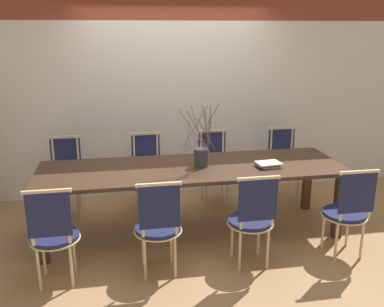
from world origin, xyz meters
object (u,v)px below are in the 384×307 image
at_px(chair_near_center, 252,217).
at_px(chair_far_center, 214,166).
at_px(dining_table, 192,174).
at_px(book_stack, 268,164).
at_px(vase_centerpiece, 201,156).

distance_m(chair_near_center, chair_far_center, 1.60).
bearing_deg(dining_table, book_stack, -9.65).
distance_m(chair_far_center, book_stack, 1.05).
relative_size(chair_far_center, vase_centerpiece, 1.38).
xyz_separation_m(dining_table, vase_centerpiece, (0.10, 0.00, 0.20)).
xyz_separation_m(dining_table, chair_far_center, (0.43, 0.80, -0.19)).
height_order(chair_far_center, vase_centerpiece, vase_centerpiece).
relative_size(dining_table, chair_near_center, 3.46).
bearing_deg(chair_near_center, chair_far_center, 90.14).
bearing_deg(vase_centerpiece, chair_near_center, -67.27).
distance_m(vase_centerpiece, book_stack, 0.73).
bearing_deg(book_stack, chair_near_center, -119.77).
distance_m(dining_table, chair_near_center, 0.93).
distance_m(chair_near_center, vase_centerpiece, 0.95).
height_order(dining_table, vase_centerpiece, vase_centerpiece).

